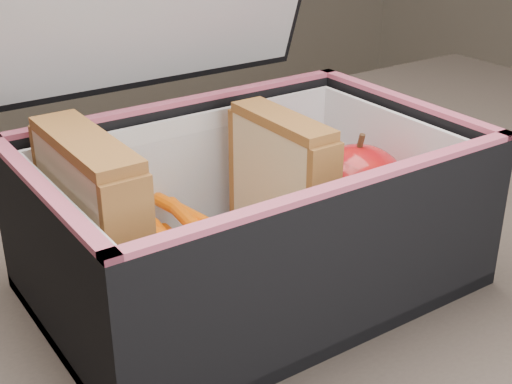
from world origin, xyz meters
The scene contains 7 objects.
lunch_bag centered at (-0.03, 0.03, 0.81)m, with size 0.28×0.25×0.28m.
plastic_tub centered at (-0.06, 0.04, 0.80)m, with size 0.19×0.13×0.08m, color white, non-canonical shape.
sandwich_left centered at (-0.13, 0.04, 0.82)m, with size 0.03×0.10×0.11m.
sandwich_right centered at (0.00, 0.04, 0.82)m, with size 0.02×0.09×0.10m.
carrot_sticks centered at (-0.07, 0.04, 0.78)m, with size 0.05×0.14×0.03m.
paper_napkin centered at (0.05, 0.03, 0.77)m, with size 0.07×0.07×0.01m, color white.
red_apple centered at (0.06, 0.02, 0.80)m, with size 0.08×0.08×0.08m.
Camera 1 is at (-0.26, -0.32, 1.02)m, focal length 50.00 mm.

